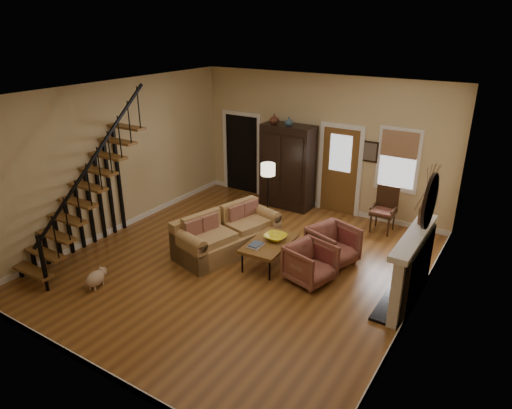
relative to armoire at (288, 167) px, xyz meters
The scene contains 15 objects.
room 1.49m from the armoire, 78.37° to the right, with size 7.00×7.33×3.30m.
staircase 4.94m from the armoire, 115.05° to the right, with size 0.94×2.80×3.20m, color brown, non-canonical shape.
fireplace 4.67m from the armoire, 34.69° to the right, with size 0.33×1.95×2.30m.
armoire is the anchor object (origin of this frame).
vase_a 1.23m from the armoire, 164.05° to the right, with size 0.24×0.24×0.25m, color #4C2619.
vase_b 1.16m from the armoire, 63.43° to the right, with size 0.20×0.20×0.21m, color #334C60.
sofa 2.89m from the armoire, 86.76° to the right, with size 0.95×2.19×0.82m, color #A8824C, non-canonical shape.
coffee_table 3.16m from the armoire, 67.84° to the right, with size 0.73×1.24×0.48m, color brown, non-canonical shape.
bowl 2.99m from the armoire, 65.83° to the right, with size 0.43×0.43×0.10m, color yellow.
books 3.34m from the armoire, 71.74° to the right, with size 0.23×0.31×0.06m, color beige, non-canonical shape.
armchair_left 3.70m from the armoire, 54.71° to the right, with size 0.76×0.78×0.71m, color maroon.
armchair_right 3.12m from the armoire, 44.31° to the right, with size 0.81×0.83×0.76m, color maroon.
floor_lamp 1.17m from the armoire, 85.39° to the right, with size 0.33×0.33×1.43m, color black, non-canonical shape.
side_chair 2.61m from the armoire, ahead, with size 0.54×0.54×1.02m, color #362011, non-canonical shape.
dog 5.39m from the armoire, 101.13° to the right, with size 0.26×0.44×0.32m, color #D3B190, non-canonical shape.
Camera 1 is at (4.43, -6.47, 4.46)m, focal length 32.00 mm.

